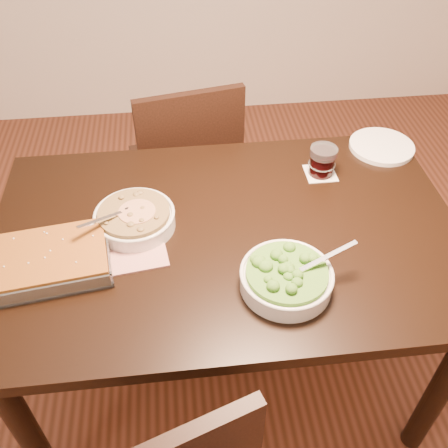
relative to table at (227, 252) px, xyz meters
name	(u,v)px	position (x,y,z in m)	size (l,w,h in m)	color
ground	(227,365)	(0.00, 0.00, -0.65)	(4.00, 4.00, 0.00)	#442213
table	(227,252)	(0.00, 0.00, 0.00)	(1.40, 0.90, 0.75)	black
magazine_a	(109,247)	(-0.35, -0.03, 0.10)	(0.31, 0.23, 0.01)	#9E2D30
coaster	(320,173)	(0.34, 0.24, 0.10)	(0.10, 0.10, 0.00)	white
stew_bowl	(135,218)	(-0.27, 0.05, 0.13)	(0.24, 0.24, 0.09)	silver
broccoli_bowl	(286,278)	(0.13, -0.23, 0.13)	(0.28, 0.25, 0.09)	silver
baking_dish	(51,260)	(-0.50, -0.09, 0.12)	(0.34, 0.27, 0.06)	silver
wine_tumbler	(322,160)	(0.34, 0.24, 0.15)	(0.09, 0.09, 0.10)	black
dinner_plate	(382,146)	(0.60, 0.36, 0.10)	(0.23, 0.23, 0.02)	white
chair_far	(187,164)	(-0.09, 0.68, -0.15)	(0.49, 0.49, 0.90)	black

